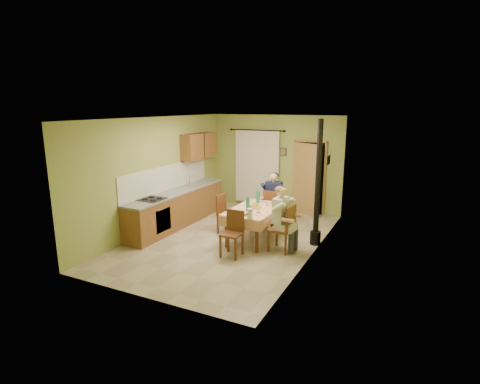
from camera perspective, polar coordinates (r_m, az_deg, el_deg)
The scene contains 17 objects.
floor at distance 8.85m, azimuth -1.75°, elevation -7.24°, with size 4.00×6.00×0.01m, color tan.
room_shell at distance 8.39m, azimuth -1.84°, elevation 4.49°, with size 4.04×6.04×2.82m.
kitchen_run at distance 9.88m, azimuth -9.49°, elevation -2.28°, with size 0.64×3.64×1.56m.
upper_cabinets at distance 10.74m, azimuth -6.25°, elevation 7.03°, with size 0.35×1.40×0.70m, color brown.
curtain at distance 11.29m, azimuth 2.58°, elevation 3.88°, with size 1.70×0.07×2.22m.
doorway at distance 10.81m, azimuth 10.28°, elevation 2.12°, with size 0.96×0.39×2.15m.
dining_table at distance 8.70m, azimuth 2.17°, elevation -4.93°, with size 1.00×1.65×0.76m.
tableware at distance 8.48m, azimuth 2.02°, elevation -2.28°, with size 0.77×1.60×0.33m.
chair_far at distance 9.70m, azimuth 5.01°, elevation -3.62°, with size 0.43×0.43×0.98m.
chair_near at distance 7.84m, azimuth -1.24°, elevation -7.73°, with size 0.40×0.40×0.96m.
chair_right at distance 8.15m, azimuth 6.40°, elevation -6.96°, with size 0.50×0.50×1.03m.
chair_left at distance 9.21m, azimuth -2.00°, elevation -4.51°, with size 0.44×0.44×0.96m.
man_far at distance 9.56m, azimuth 5.11°, elevation -0.22°, with size 0.59×0.47×1.39m.
man_right at distance 7.97m, azimuth 6.40°, elevation -2.98°, with size 0.49×0.61×1.39m.
stove_flue at distance 8.43m, azimuth 11.65°, elevation -1.25°, with size 0.24×0.24×2.80m.
picture_back at distance 11.00m, azimuth 6.60°, elevation 6.12°, with size 0.19×0.03×0.23m, color black.
picture_right at distance 8.83m, azimuth 13.33°, elevation 4.78°, with size 0.03×0.31×0.21m, color brown.
Camera 1 is at (3.87, -7.33, 3.09)m, focal length 28.00 mm.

